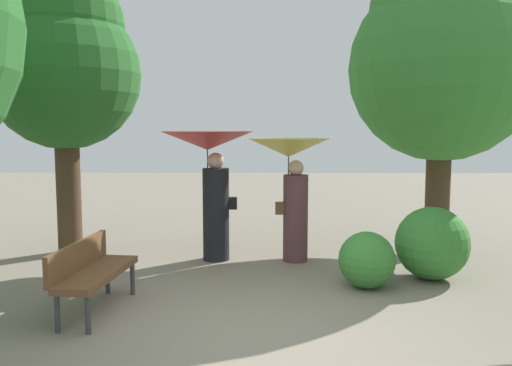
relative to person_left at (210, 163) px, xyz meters
The scene contains 8 objects.
ground_plane 3.65m from the person_left, 77.00° to the right, with size 40.00×40.00×0.00m, color gray.
person_left is the anchor object (origin of this frame).
person_right 1.31m from the person_left, ahead, with size 1.32×1.32×2.00m.
park_bench 2.96m from the person_left, 115.02° to the right, with size 0.65×1.54×0.83m.
tree_near_left 3.06m from the person_left, 169.48° to the left, with size 2.55×2.55×4.91m.
tree_near_right 4.41m from the person_left, 10.63° to the left, with size 3.20×3.20×5.31m.
bush_path_left 2.98m from the person_left, 33.71° to the right, with size 0.77×0.77×0.77m, color #387F33.
bush_path_right 3.62m from the person_left, 18.29° to the right, with size 1.05×1.05×1.05m, color #387F33.
Camera 1 is at (0.12, -5.34, 2.17)m, focal length 37.14 mm.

